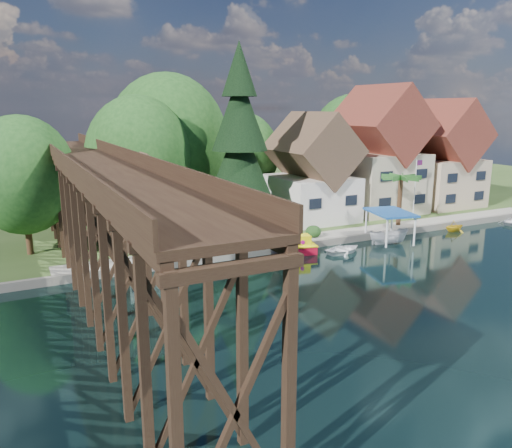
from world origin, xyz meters
The scene contains 18 objects.
ground centered at (0.00, 0.00, 0.00)m, with size 140.00×140.00×0.00m, color black.
bank centered at (0.00, 34.00, 0.25)m, with size 140.00×52.00×0.50m, color #324C1E.
seawall centered at (4.00, 8.00, 0.31)m, with size 60.00×0.40×0.62m, color slate.
promenade centered at (6.00, 9.30, 0.53)m, with size 50.00×2.60×0.06m, color gray.
trestle_bridge centered at (-16.00, 5.17, 5.35)m, with size 4.12×44.18×9.30m.
house_left centered at (7.00, 16.00, 5.14)m, with size 7.64×8.64×11.02m.
house_center centered at (16.00, 16.50, 6.42)m, with size 8.65×9.18×13.89m.
house_right centered at (25.00, 16.00, 5.78)m, with size 8.15×8.64×12.45m.
shed centered at (-11.00, 14.50, 3.83)m, with size 5.09×5.40×7.85m.
bg_trees centered at (1.00, 21.25, 7.29)m, with size 49.90×13.30×10.57m.
shrubs centered at (-4.60, 9.26, 1.23)m, with size 15.76×2.47×1.70m.
conifer centered at (-2.02, 14.04, 8.72)m, with size 6.93×6.93×17.07m.
palm_tree centered at (13.16, 9.61, 5.12)m, with size 4.03×4.03×5.30m.
flagpole centered at (16.77, 11.27, 4.30)m, with size 0.96×0.21×6.20m.
tugboat centered at (0.05, 6.93, 0.64)m, with size 3.23×2.26×2.13m.
boat_white_a centered at (3.67, 5.59, 0.35)m, with size 2.43×3.41×0.71m, color white.
boat_canopy centered at (8.85, 6.01, 1.27)m, with size 4.16×5.23×2.97m.
boat_yellow centered at (17.83, 6.78, 0.61)m, with size 2.00×2.32×1.22m, color gold.
Camera 1 is at (-20.94, -27.17, 11.82)m, focal length 35.00 mm.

